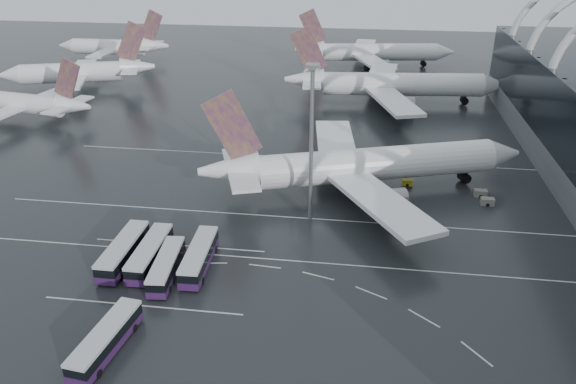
# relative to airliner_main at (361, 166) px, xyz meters

# --- Properties ---
(ground) EXTENTS (420.00, 420.00, 0.00)m
(ground) POSITION_rel_airliner_main_xyz_m (-4.29, -24.27, -5.39)
(ground) COLOR black
(ground) RESTS_ON ground
(lane_marking_near) EXTENTS (120.00, 0.25, 0.01)m
(lane_marking_near) POSITION_rel_airliner_main_xyz_m (-4.29, -26.27, -5.39)
(lane_marking_near) COLOR silver
(lane_marking_near) RESTS_ON ground
(lane_marking_mid) EXTENTS (120.00, 0.25, 0.01)m
(lane_marking_mid) POSITION_rel_airliner_main_xyz_m (-4.29, -12.27, -5.39)
(lane_marking_mid) COLOR silver
(lane_marking_mid) RESTS_ON ground
(lane_marking_far) EXTENTS (120.00, 0.25, 0.01)m
(lane_marking_far) POSITION_rel_airliner_main_xyz_m (-4.29, 15.73, -5.39)
(lane_marking_far) COLOR silver
(lane_marking_far) RESTS_ON ground
(bus_bay_line_south) EXTENTS (28.00, 0.25, 0.01)m
(bus_bay_line_south) POSITION_rel_airliner_main_xyz_m (-28.29, -40.27, -5.39)
(bus_bay_line_south) COLOR silver
(bus_bay_line_south) RESTS_ON ground
(bus_bay_line_north) EXTENTS (28.00, 0.25, 0.01)m
(bus_bay_line_north) POSITION_rel_airliner_main_xyz_m (-28.29, -24.27, -5.39)
(bus_bay_line_north) COLOR silver
(bus_bay_line_north) RESTS_ON ground
(airliner_main) EXTENTS (61.90, 53.67, 21.53)m
(airliner_main) POSITION_rel_airliner_main_xyz_m (0.00, 0.00, 0.00)
(airliner_main) COLOR white
(airliner_main) RESTS_ON ground
(airliner_gate_b) EXTENTS (62.78, 56.18, 21.78)m
(airliner_gate_b) POSITION_rel_airliner_main_xyz_m (7.03, 60.19, 0.06)
(airliner_gate_b) COLOR white
(airliner_gate_b) RESTS_ON ground
(airliner_gate_c) EXTENTS (56.96, 52.05, 20.29)m
(airliner_gate_c) POSITION_rel_airliner_main_xyz_m (1.29, 105.51, -0.32)
(airliner_gate_c) COLOR white
(airliner_gate_c) RESTS_ON ground
(jet_remote_west) EXTENTS (40.54, 32.78, 17.64)m
(jet_remote_west) POSITION_rel_airliner_main_xyz_m (-87.05, 31.33, -0.84)
(jet_remote_west) COLOR white
(jet_remote_west) RESTS_ON ground
(jet_remote_mid) EXTENTS (45.98, 37.37, 20.34)m
(jet_remote_mid) POSITION_rel_airliner_main_xyz_m (-87.38, 62.64, -0.14)
(jet_remote_mid) COLOR white
(jet_remote_mid) RESTS_ON ground
(jet_remote_far) EXTENTS (42.87, 34.46, 18.79)m
(jet_remote_far) POSITION_rel_airliner_main_xyz_m (-93.94, 103.15, -0.54)
(jet_remote_far) COLOR white
(jet_remote_far) RESTS_ON ground
(bus_row_near_a) EXTENTS (3.39, 14.02, 3.45)m
(bus_row_near_a) POSITION_rel_airliner_main_xyz_m (-35.05, -30.06, -3.50)
(bus_row_near_a) COLOR #331645
(bus_row_near_a) RESTS_ON ground
(bus_row_near_b) EXTENTS (3.40, 13.57, 3.33)m
(bus_row_near_b) POSITION_rel_airliner_main_xyz_m (-30.87, -30.00, -3.56)
(bus_row_near_b) COLOR #331645
(bus_row_near_b) RESTS_ON ground
(bus_row_near_c) EXTENTS (3.93, 12.79, 3.10)m
(bus_row_near_c) POSITION_rel_airliner_main_xyz_m (-27.30, -32.85, -3.69)
(bus_row_near_c) COLOR #331645
(bus_row_near_c) RESTS_ON ground
(bus_row_near_d) EXTENTS (3.66, 13.64, 3.33)m
(bus_row_near_d) POSITION_rel_airliner_main_xyz_m (-23.23, -29.87, -3.56)
(bus_row_near_d) COLOR #331645
(bus_row_near_d) RESTS_ON ground
(bus_row_far_b) EXTENTS (4.43, 13.18, 3.18)m
(bus_row_far_b) POSITION_rel_airliner_main_xyz_m (-29.14, -49.40, -3.64)
(bus_row_far_b) COLOR #331645
(bus_row_far_b) RESTS_ON ground
(floodlight_mast) EXTENTS (2.09, 2.09, 27.26)m
(floodlight_mast) POSITION_rel_airliner_main_xyz_m (-8.32, -12.47, 11.76)
(floodlight_mast) COLOR gray
(floodlight_mast) RESTS_ON ground
(gse_cart_belly_b) EXTENTS (2.38, 1.41, 1.30)m
(gse_cart_belly_b) POSITION_rel_airliner_main_xyz_m (22.83, 1.16, -4.74)
(gse_cart_belly_b) COLOR slate
(gse_cart_belly_b) RESTS_ON ground
(gse_cart_belly_c) EXTENTS (2.08, 1.23, 1.14)m
(gse_cart_belly_c) POSITION_rel_airliner_main_xyz_m (8.59, -8.26, -4.82)
(gse_cart_belly_c) COLOR gold
(gse_cart_belly_c) RESTS_ON ground
(gse_cart_belly_d) EXTENTS (2.42, 1.43, 1.32)m
(gse_cart_belly_d) POSITION_rel_airliner_main_xyz_m (23.50, -2.35, -4.73)
(gse_cart_belly_d) COLOR slate
(gse_cart_belly_d) RESTS_ON ground
(gse_cart_belly_e) EXTENTS (2.02, 1.20, 1.10)m
(gse_cart_belly_e) POSITION_rel_airliner_main_xyz_m (9.35, 4.36, -4.84)
(gse_cart_belly_e) COLOR gold
(gse_cart_belly_e) RESTS_ON ground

